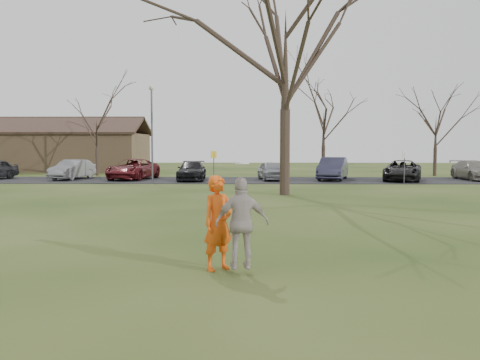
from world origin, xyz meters
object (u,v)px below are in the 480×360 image
(lamp_post, at_px, (152,121))
(car_3, at_px, (192,171))
(player_defender, at_px, (218,223))
(car_5, at_px, (333,169))
(car_6, at_px, (402,170))
(catching_play, at_px, (242,223))
(building, at_px, (37,150))
(car_2, at_px, (133,169))
(car_4, at_px, (271,171))
(car_7, at_px, (474,170))
(car_1, at_px, (72,169))
(big_tree, at_px, (285,51))

(lamp_post, bearing_deg, car_3, 41.85)
(player_defender, bearing_deg, car_3, 58.33)
(car_5, bearing_deg, car_6, 6.69)
(catching_play, height_order, building, building)
(car_3, height_order, catching_play, catching_play)
(car_2, xyz_separation_m, lamp_post, (1.97, -3.08, 3.21))
(car_5, xyz_separation_m, catching_play, (-5.92, -25.68, 0.18))
(car_5, xyz_separation_m, car_6, (4.58, -0.78, -0.09))
(car_4, bearing_deg, car_7, -5.99)
(car_6, height_order, building, building)
(car_2, height_order, catching_play, catching_play)
(building, distance_m, lamp_post, 20.99)
(car_4, bearing_deg, player_defender, -102.93)
(car_4, xyz_separation_m, building, (-21.76, 13.09, 1.24))
(car_2, height_order, car_5, car_5)
(car_7, bearing_deg, car_2, 178.59)
(player_defender, bearing_deg, car_6, 26.48)
(catching_play, bearing_deg, car_1, 115.51)
(car_1, height_order, car_7, car_1)
(car_3, height_order, big_tree, big_tree)
(car_6, distance_m, car_7, 5.34)
(car_1, bearing_deg, car_3, 4.99)
(car_3, xyz_separation_m, building, (-16.31, 13.43, 1.24))
(car_4, height_order, lamp_post, lamp_post)
(car_1, xyz_separation_m, catching_play, (12.39, -25.96, 0.27))
(car_6, bearing_deg, car_1, -162.80)
(car_2, relative_size, building, 0.25)
(car_5, relative_size, building, 0.23)
(car_5, bearing_deg, lamp_post, -150.95)
(car_1, relative_size, car_3, 0.93)
(car_2, relative_size, car_5, 1.09)
(lamp_post, bearing_deg, car_7, 7.63)
(car_3, distance_m, building, 21.16)
(player_defender, height_order, car_4, player_defender)
(big_tree, bearing_deg, lamp_post, 136.85)
(car_5, bearing_deg, car_7, 17.57)
(car_7, bearing_deg, car_6, -170.37)
(car_3, relative_size, car_4, 1.18)
(car_5, height_order, lamp_post, lamp_post)
(player_defender, height_order, big_tree, big_tree)
(car_2, relative_size, car_4, 1.35)
(car_5, distance_m, big_tree, 12.61)
(car_6, bearing_deg, car_5, -169.80)
(car_1, xyz_separation_m, car_2, (4.30, 0.08, 0.03))
(catching_play, bearing_deg, car_2, 107.26)
(car_1, bearing_deg, car_7, 11.06)
(car_2, distance_m, car_3, 4.40)
(car_4, distance_m, catching_play, 25.43)
(car_1, bearing_deg, car_4, 8.81)
(car_1, height_order, car_2, car_2)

